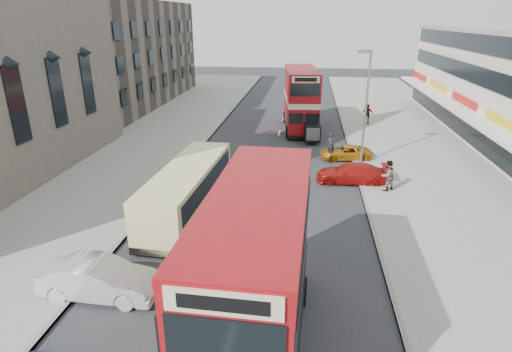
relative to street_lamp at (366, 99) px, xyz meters
The scene contains 17 objects.
ground 19.73m from the street_lamp, 109.92° to the right, with size 160.00×160.00×0.00m, color #28282B.
road_surface 8.33m from the street_lamp, 162.95° to the left, with size 12.00×90.00×0.01m, color #28282B.
pavement_right 7.50m from the street_lamp, 20.06° to the left, with size 12.00×90.00×0.15m, color gray.
pavement_left 19.22m from the street_lamp, behind, with size 12.00×90.00×0.15m, color gray.
kerb_left 13.62m from the street_lamp, behind, with size 0.20×90.00×0.16m, color gray.
kerb_right 5.13m from the street_lamp, 101.90° to the left, with size 0.20×90.00×0.16m, color gray.
brick_terrace 34.86m from the street_lamp, 144.96° to the left, with size 14.00×28.00×12.00m, color #66594C.
street_lamp is the anchor object (origin of this frame).
bus_main 20.02m from the street_lamp, 105.27° to the right, with size 2.96×9.94×5.43m.
bus_second 10.85m from the street_lamp, 115.83° to the left, with size 3.71×10.11×5.52m.
coach 14.43m from the street_lamp, 136.56° to the right, with size 2.89×9.68×2.54m.
car_left_front 21.01m from the street_lamp, 124.27° to the right, with size 1.60×4.58×1.51m, color silver.
car_right_a 5.72m from the street_lamp, 104.31° to the right, with size 1.82×4.49×1.30m, color #AA1411.
car_right_b 4.47m from the street_lamp, 133.95° to the left, with size 1.77×3.85×1.07m, color #BB7412.
pedestrian_near 6.44m from the street_lamp, 78.66° to the right, with size 0.72×0.49×1.95m, color gray.
pedestrian_far 12.91m from the street_lamp, 80.93° to the left, with size 1.14×0.47×1.94m, color gray.
cyclist 4.59m from the street_lamp, 166.37° to the left, with size 0.66×1.59×2.14m.
Camera 1 is at (2.52, -11.53, 10.14)m, focal length 28.96 mm.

